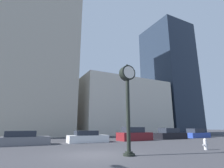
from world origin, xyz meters
TOP-DOWN VIEW (x-y plane):
  - ground_plane at (0.00, 0.00)m, footprint 200.00×200.00m
  - building_tall_tower at (-3.65, 24.00)m, footprint 15.80×12.00m
  - building_storefront_row at (15.86, 24.00)m, footprint 19.23×12.00m
  - building_glass_modern at (31.27, 24.00)m, footprint 9.98×12.00m
  - street_clock at (1.53, -1.28)m, footprint 0.91×0.65m
  - car_grey at (-3.54, 7.76)m, footprint 4.39×1.92m
  - car_white at (2.40, 7.84)m, footprint 4.12×2.01m
  - car_maroon at (8.18, 7.80)m, footprint 4.09×1.88m
  - car_black at (13.84, 7.78)m, footprint 4.25×1.98m
  - car_blue at (19.37, 8.04)m, footprint 3.90×1.74m
  - fire_hydrant_far at (7.58, -1.59)m, footprint 0.52×0.23m

SIDE VIEW (x-z plane):
  - ground_plane at x=0.00m, z-range 0.00..0.00m
  - fire_hydrant_far at x=7.58m, z-range 0.01..0.77m
  - car_white at x=2.40m, z-range -0.09..1.07m
  - car_grey at x=-3.54m, z-range -0.10..1.11m
  - car_blue at x=19.37m, z-range -0.11..1.19m
  - car_black at x=13.84m, z-range -0.11..1.27m
  - car_maroon at x=8.18m, z-range -0.12..1.39m
  - street_clock at x=1.53m, z-range 0.79..6.05m
  - building_storefront_row at x=15.86m, z-range 0.00..11.38m
  - building_glass_modern at x=31.27m, z-range 0.00..29.37m
  - building_tall_tower at x=-3.65m, z-range 0.00..35.17m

